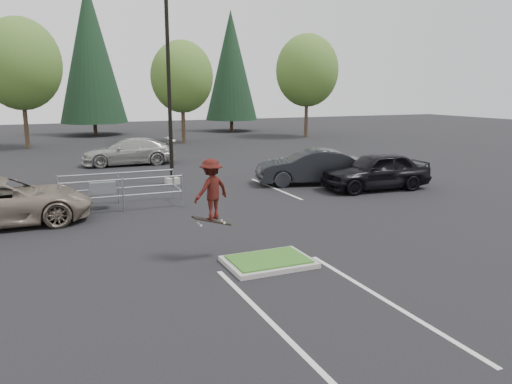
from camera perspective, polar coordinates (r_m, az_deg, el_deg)
name	(u,v)px	position (r m, az deg, el deg)	size (l,w,h in m)	color
ground	(269,264)	(13.06, 1.44, -8.25)	(120.00, 120.00, 0.00)	black
grass_median	(269,261)	(13.04, 1.44, -7.92)	(2.20, 1.60, 0.16)	gray
stall_lines	(163,216)	(18.13, -10.58, -2.72)	(22.62, 17.60, 0.01)	silver
light_pole	(169,87)	(23.81, -9.91, 11.78)	(0.70, 0.60, 10.12)	gray
decid_b	(20,67)	(41.69, -25.32, 12.80)	(5.89, 5.89, 9.64)	#38281C
decid_c	(182,79)	(42.46, -8.48, 12.66)	(5.12, 5.12, 8.38)	#38281C
decid_d	(307,73)	(47.52, 5.82, 13.40)	(5.76, 5.76, 9.43)	#38281C
conif_b	(90,53)	(51.99, -18.40, 14.87)	(6.38, 6.38, 14.50)	#38281C
conif_c	(231,66)	(54.19, -2.87, 14.22)	(5.50, 5.50, 12.50)	#38281C
cart_corral	(107,188)	(19.61, -16.70, 0.45)	(4.52, 1.74, 1.27)	#94979C
skateboarder	(211,190)	(13.02, -5.17, 0.26)	(1.19, 0.93, 1.83)	black
car_l_tan	(2,202)	(18.53, -27.06, -0.99)	(2.64, 5.72, 1.59)	gray
car_r_charc	(310,167)	(23.85, 6.14, 2.89)	(1.75, 5.02, 1.65)	black
car_r_black	(376,171)	(23.06, 13.54, 2.36)	(1.99, 4.95, 1.69)	black
car_far_silver	(129,152)	(30.82, -14.33, 4.50)	(2.19, 5.39, 1.56)	#A2A19D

